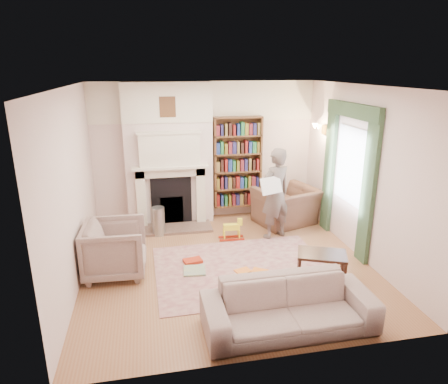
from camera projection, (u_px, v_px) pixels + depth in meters
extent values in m
plane|color=#935B3B|center=(227.00, 264.00, 6.49)|extent=(4.50, 4.50, 0.00)
plane|color=white|center=(227.00, 86.00, 5.65)|extent=(4.50, 4.50, 0.00)
plane|color=silver|center=(205.00, 152.00, 8.17)|extent=(4.50, 0.00, 4.50)
plane|color=silver|center=(272.00, 242.00, 3.96)|extent=(4.50, 0.00, 4.50)
plane|color=silver|center=(72.00, 190.00, 5.65)|extent=(0.00, 4.50, 4.50)
plane|color=silver|center=(363.00, 174.00, 6.48)|extent=(0.00, 4.50, 4.50)
cube|color=silver|center=(169.00, 155.00, 7.87)|extent=(1.70, 0.35, 2.80)
cube|color=silver|center=(170.00, 167.00, 7.66)|extent=(1.47, 0.24, 0.05)
cube|color=black|center=(171.00, 201.00, 7.96)|extent=(0.80, 0.06, 0.96)
cube|color=silver|center=(170.00, 150.00, 7.58)|extent=(1.15, 0.18, 0.62)
cube|color=brown|center=(237.00, 162.00, 8.24)|extent=(1.00, 0.24, 1.85)
cube|color=silver|center=(350.00, 165.00, 6.84)|extent=(0.02, 0.90, 1.30)
cube|color=#2B422B|center=(368.00, 191.00, 6.25)|extent=(0.07, 0.32, 2.40)
cube|color=#2B422B|center=(329.00, 170.00, 7.56)|extent=(0.07, 0.32, 2.40)
cube|color=#2B422B|center=(353.00, 110.00, 6.55)|extent=(0.09, 1.70, 0.24)
cube|color=#C2A892|center=(242.00, 269.00, 6.31)|extent=(2.74, 2.13, 0.01)
imported|color=#4C3328|center=(286.00, 206.00, 8.06)|extent=(1.39, 1.30, 0.74)
imported|color=#A59A88|center=(115.00, 249.00, 6.07)|extent=(0.95, 0.92, 0.83)
imported|color=#B6AE96|center=(289.00, 306.00, 4.81)|extent=(2.08, 0.83, 0.61)
imported|color=#5F534C|center=(275.00, 194.00, 7.27)|extent=(0.73, 0.60, 1.70)
cube|color=white|center=(271.00, 185.00, 6.99)|extent=(0.45, 0.27, 0.29)
cylinder|color=#96999D|center=(158.00, 221.00, 7.53)|extent=(0.30, 0.30, 0.55)
cube|color=#E4D450|center=(194.00, 270.00, 6.22)|extent=(0.36, 0.36, 0.03)
cube|color=#B22B14|center=(193.00, 261.00, 6.51)|extent=(0.32, 0.25, 0.05)
cube|color=red|center=(254.00, 278.00, 6.02)|extent=(0.24, 0.18, 0.02)
cube|color=red|center=(260.00, 271.00, 6.21)|extent=(0.30, 0.28, 0.02)
cube|color=red|center=(235.00, 284.00, 5.85)|extent=(0.29, 0.30, 0.02)
cube|color=red|center=(243.00, 271.00, 6.22)|extent=(0.28, 0.24, 0.02)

